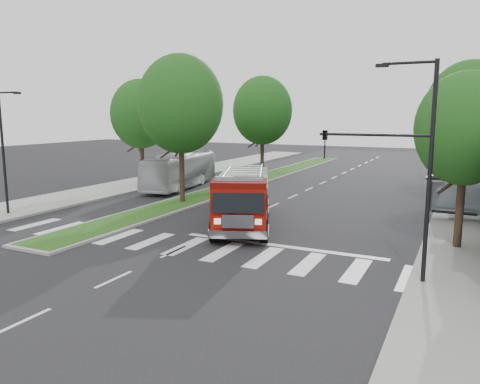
% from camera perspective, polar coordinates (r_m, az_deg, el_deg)
% --- Properties ---
extents(ground, '(140.00, 140.00, 0.00)m').
position_cam_1_polar(ground, '(24.80, -2.90, -4.90)').
color(ground, black).
rests_on(ground, ground).
extents(sidewalk_right, '(5.00, 80.00, 0.15)m').
position_cam_1_polar(sidewalk_right, '(31.62, 27.06, -2.66)').
color(sidewalk_right, gray).
rests_on(sidewalk_right, ground).
extents(sidewalk_left, '(5.00, 80.00, 0.15)m').
position_cam_1_polar(sidewalk_left, '(41.02, -13.97, 0.66)').
color(sidewalk_left, gray).
rests_on(sidewalk_left, ground).
extents(median, '(3.00, 50.00, 0.15)m').
position_cam_1_polar(median, '(43.25, 1.65, 1.39)').
color(median, gray).
rests_on(median, ground).
extents(bus_shelter, '(3.20, 1.60, 2.61)m').
position_cam_1_polar(bus_shelter, '(29.46, 24.87, 0.56)').
color(bus_shelter, black).
rests_on(bus_shelter, ground).
extents(tree_right_near, '(4.40, 4.40, 8.05)m').
position_cam_1_polar(tree_right_near, '(23.03, 25.84, 6.93)').
color(tree_right_near, black).
rests_on(tree_right_near, ground).
extents(tree_right_mid, '(5.60, 5.60, 9.72)m').
position_cam_1_polar(tree_right_mid, '(35.03, 26.11, 9.07)').
color(tree_right_mid, black).
rests_on(tree_right_mid, ground).
extents(tree_right_far, '(5.00, 5.00, 8.73)m').
position_cam_1_polar(tree_right_far, '(45.02, 26.09, 8.11)').
color(tree_right_far, black).
rests_on(tree_right_far, ground).
extents(tree_median_near, '(5.80, 5.80, 10.16)m').
position_cam_1_polar(tree_median_near, '(32.28, -7.27, 10.57)').
color(tree_median_near, black).
rests_on(tree_median_near, ground).
extents(tree_median_far, '(5.60, 5.60, 9.72)m').
position_cam_1_polar(tree_median_far, '(44.66, 2.76, 9.88)').
color(tree_median_far, black).
rests_on(tree_median_far, ground).
extents(tree_left_mid, '(5.20, 5.20, 9.16)m').
position_cam_1_polar(tree_left_mid, '(41.81, -12.00, 9.27)').
color(tree_left_mid, black).
rests_on(tree_left_mid, ground).
extents(streetlight_right_near, '(4.08, 0.22, 8.00)m').
position_cam_1_polar(streetlight_right_near, '(17.70, 19.38, 4.13)').
color(streetlight_right_near, black).
rests_on(streetlight_right_near, ground).
extents(streetlight_left_near, '(1.90, 0.20, 7.50)m').
position_cam_1_polar(streetlight_left_near, '(31.48, -26.80, 4.89)').
color(streetlight_left_near, black).
rests_on(streetlight_left_near, ground).
extents(streetlight_right_far, '(2.11, 0.20, 8.00)m').
position_cam_1_polar(streetlight_right_far, '(41.08, 24.32, 6.30)').
color(streetlight_right_far, black).
rests_on(streetlight_right_far, ground).
extents(fire_engine, '(5.99, 9.48, 3.17)m').
position_cam_1_polar(fire_engine, '(25.98, 0.37, -0.80)').
color(fire_engine, '#560904').
rests_on(fire_engine, ground).
extents(city_bus, '(4.17, 10.81, 2.94)m').
position_cam_1_polar(city_bus, '(39.80, -7.24, 2.63)').
color(city_bus, '#B9B9BE').
rests_on(city_bus, ground).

